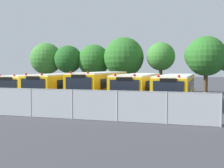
{
  "coord_description": "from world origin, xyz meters",
  "views": [
    {
      "loc": [
        8.92,
        -25.6,
        3.04
      ],
      "look_at": [
        1.08,
        0.0,
        1.6
      ],
      "focal_mm": 48.35,
      "sensor_mm": 36.0,
      "label": 1
    }
  ],
  "objects_px": {
    "tree_4": "(161,56)",
    "tree_0": "(46,59)",
    "tree_3": "(123,57)",
    "school_bus_4": "(176,88)",
    "school_bus_0": "(35,86)",
    "tree_2": "(93,60)",
    "tree_5": "(204,56)",
    "school_bus_1": "(65,85)",
    "tree_1": "(67,60)",
    "school_bus_2": "(100,85)",
    "school_bus_3": "(138,87)"
  },
  "relations": [
    {
      "from": "tree_4",
      "to": "tree_0",
      "type": "bearing_deg",
      "value": 178.98
    },
    {
      "from": "tree_3",
      "to": "school_bus_4",
      "type": "bearing_deg",
      "value": -55.61
    },
    {
      "from": "tree_0",
      "to": "tree_3",
      "type": "xyz_separation_m",
      "value": [
        10.95,
        -0.08,
        0.06
      ]
    },
    {
      "from": "school_bus_0",
      "to": "tree_2",
      "type": "distance_m",
      "value": 12.14
    },
    {
      "from": "school_bus_4",
      "to": "tree_5",
      "type": "bearing_deg",
      "value": -101.54
    },
    {
      "from": "tree_3",
      "to": "school_bus_1",
      "type": "bearing_deg",
      "value": -103.54
    },
    {
      "from": "tree_1",
      "to": "school_bus_1",
      "type": "bearing_deg",
      "value": -65.52
    },
    {
      "from": "school_bus_2",
      "to": "tree_0",
      "type": "xyz_separation_m",
      "value": [
        -11.71,
        11.06,
        2.85
      ]
    },
    {
      "from": "school_bus_3",
      "to": "tree_0",
      "type": "xyz_separation_m",
      "value": [
        -15.26,
        11.29,
        2.92
      ]
    },
    {
      "from": "tree_1",
      "to": "tree_4",
      "type": "distance_m",
      "value": 12.38
    },
    {
      "from": "school_bus_0",
      "to": "tree_3",
      "type": "bearing_deg",
      "value": -118.27
    },
    {
      "from": "school_bus_2",
      "to": "tree_2",
      "type": "height_order",
      "value": "tree_2"
    },
    {
      "from": "tree_0",
      "to": "tree_1",
      "type": "height_order",
      "value": "tree_0"
    },
    {
      "from": "tree_1",
      "to": "tree_5",
      "type": "xyz_separation_m",
      "value": [
        17.35,
        -0.43,
        0.3
      ]
    },
    {
      "from": "school_bus_2",
      "to": "tree_4",
      "type": "xyz_separation_m",
      "value": [
        3.97,
        10.78,
        2.98
      ]
    },
    {
      "from": "school_bus_4",
      "to": "tree_5",
      "type": "xyz_separation_m",
      "value": [
        2.19,
        10.31,
        3.03
      ]
    },
    {
      "from": "tree_4",
      "to": "tree_3",
      "type": "bearing_deg",
      "value": 177.6
    },
    {
      "from": "school_bus_0",
      "to": "tree_4",
      "type": "height_order",
      "value": "tree_4"
    },
    {
      "from": "school_bus_2",
      "to": "tree_3",
      "type": "distance_m",
      "value": 11.38
    },
    {
      "from": "school_bus_1",
      "to": "school_bus_4",
      "type": "bearing_deg",
      "value": -178.75
    },
    {
      "from": "tree_1",
      "to": "tree_4",
      "type": "bearing_deg",
      "value": 0.11
    },
    {
      "from": "school_bus_1",
      "to": "tree_1",
      "type": "distance_m",
      "value": 12.3
    },
    {
      "from": "school_bus_4",
      "to": "school_bus_0",
      "type": "bearing_deg",
      "value": 1.32
    },
    {
      "from": "tree_4",
      "to": "tree_5",
      "type": "relative_size",
      "value": 0.92
    },
    {
      "from": "school_bus_2",
      "to": "tree_5",
      "type": "relative_size",
      "value": 1.6
    },
    {
      "from": "tree_3",
      "to": "tree_5",
      "type": "height_order",
      "value": "tree_3"
    },
    {
      "from": "tree_1",
      "to": "tree_2",
      "type": "bearing_deg",
      "value": 13.45
    },
    {
      "from": "school_bus_3",
      "to": "tree_2",
      "type": "height_order",
      "value": "tree_2"
    },
    {
      "from": "school_bus_1",
      "to": "tree_5",
      "type": "relative_size",
      "value": 1.69
    },
    {
      "from": "school_bus_2",
      "to": "school_bus_4",
      "type": "distance_m",
      "value": 6.75
    },
    {
      "from": "school_bus_3",
      "to": "tree_4",
      "type": "distance_m",
      "value": 11.43
    },
    {
      "from": "school_bus_0",
      "to": "tree_0",
      "type": "relative_size",
      "value": 1.45
    },
    {
      "from": "school_bus_2",
      "to": "tree_2",
      "type": "bearing_deg",
      "value": -67.02
    },
    {
      "from": "school_bus_1",
      "to": "tree_2",
      "type": "xyz_separation_m",
      "value": [
        -1.67,
        11.71,
        2.65
      ]
    },
    {
      "from": "tree_2",
      "to": "tree_4",
      "type": "height_order",
      "value": "tree_4"
    },
    {
      "from": "tree_3",
      "to": "school_bus_2",
      "type": "bearing_deg",
      "value": -86.05
    },
    {
      "from": "tree_4",
      "to": "tree_2",
      "type": "bearing_deg",
      "value": 175.18
    },
    {
      "from": "tree_0",
      "to": "tree_4",
      "type": "xyz_separation_m",
      "value": [
        15.68,
        -0.28,
        0.13
      ]
    },
    {
      "from": "tree_3",
      "to": "tree_1",
      "type": "bearing_deg",
      "value": -178.34
    },
    {
      "from": "school_bus_0",
      "to": "tree_3",
      "type": "relative_size",
      "value": 1.36
    },
    {
      "from": "school_bus_1",
      "to": "tree_0",
      "type": "relative_size",
      "value": 1.74
    },
    {
      "from": "tree_0",
      "to": "tree_3",
      "type": "distance_m",
      "value": 10.95
    },
    {
      "from": "school_bus_0",
      "to": "tree_1",
      "type": "xyz_separation_m",
      "value": [
        -1.82,
        10.96,
        2.76
      ]
    },
    {
      "from": "tree_3",
      "to": "tree_0",
      "type": "bearing_deg",
      "value": 179.57
    },
    {
      "from": "school_bus_4",
      "to": "tree_5",
      "type": "height_order",
      "value": "tree_5"
    },
    {
      "from": "school_bus_1",
      "to": "school_bus_4",
      "type": "relative_size",
      "value": 0.98
    },
    {
      "from": "school_bus_1",
      "to": "school_bus_4",
      "type": "xyz_separation_m",
      "value": [
        10.19,
        0.17,
        -0.03
      ]
    },
    {
      "from": "school_bus_4",
      "to": "tree_3",
      "type": "distance_m",
      "value": 13.63
    },
    {
      "from": "tree_3",
      "to": "tree_4",
      "type": "distance_m",
      "value": 4.73
    },
    {
      "from": "tree_4",
      "to": "tree_5",
      "type": "bearing_deg",
      "value": -5.25
    }
  ]
}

